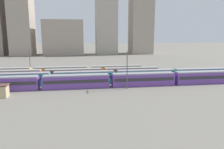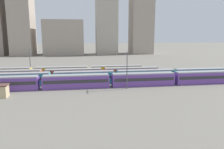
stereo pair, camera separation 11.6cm
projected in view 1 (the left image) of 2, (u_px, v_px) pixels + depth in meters
name	position (u px, v px, depth m)	size (l,w,h in m)	color
ground_plane	(39.00, 83.00, 65.34)	(600.00, 600.00, 0.00)	slate
train_track_0	(174.00, 78.00, 63.24)	(112.50, 3.06, 3.75)	#6B429E
train_track_1	(146.00, 76.00, 67.24)	(93.60, 3.06, 3.75)	teal
train_track_2	(74.00, 74.00, 69.04)	(55.80, 3.06, 3.75)	#BC4C38
train_track_3	(62.00, 72.00, 73.47)	(55.80, 3.06, 3.75)	yellow
catenary_pole_0	(127.00, 69.00, 57.50)	(0.24, 3.20, 10.05)	#4C4C51
catenary_pole_1	(30.00, 61.00, 74.44)	(0.24, 3.20, 9.63)	#4C4C51
signal_hut	(0.00, 91.00, 50.38)	(3.60, 3.00, 3.04)	#C6B284
distant_building_1	(22.00, 21.00, 150.35)	(14.34, 20.76, 47.21)	#A89989
distant_building_2	(64.00, 38.00, 156.57)	(28.05, 18.86, 24.55)	#A89989
distant_building_3	(106.00, 19.00, 158.76)	(15.66, 12.07, 50.70)	#B2A899
distant_building_4	(141.00, 17.00, 162.32)	(15.82, 16.62, 54.13)	#A89989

